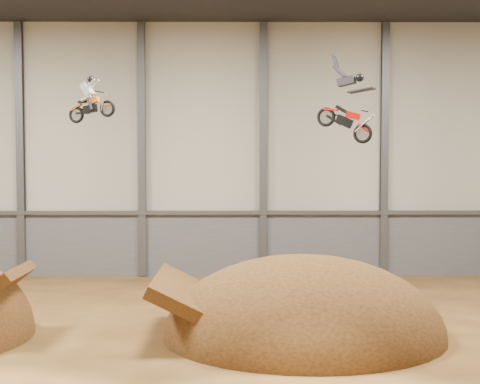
% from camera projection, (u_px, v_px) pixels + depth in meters
% --- Properties ---
extents(floor, '(40.00, 40.00, 0.00)m').
position_uv_depth(floor, '(181.00, 355.00, 22.24)').
color(floor, '#4E3014').
rests_on(floor, ground).
extents(back_wall, '(40.00, 0.10, 14.00)m').
position_uv_depth(back_wall, '(203.00, 150.00, 36.86)').
color(back_wall, '#B9B5A4').
rests_on(back_wall, ground).
extents(lower_band_back, '(39.80, 0.18, 3.50)m').
position_uv_depth(lower_band_back, '(203.00, 245.00, 37.03)').
color(lower_band_back, '#575A5F').
rests_on(lower_band_back, ground).
extents(steel_rail, '(39.80, 0.35, 0.20)m').
position_uv_depth(steel_rail, '(203.00, 213.00, 36.79)').
color(steel_rail, '#47494F').
rests_on(steel_rail, lower_band_back).
extents(steel_column_1, '(0.40, 0.36, 13.90)m').
position_uv_depth(steel_column_1, '(20.00, 150.00, 36.59)').
color(steel_column_1, '#47494F').
rests_on(steel_column_1, ground).
extents(steel_column_2, '(0.40, 0.36, 13.90)m').
position_uv_depth(steel_column_2, '(142.00, 150.00, 36.64)').
color(steel_column_2, '#47494F').
rests_on(steel_column_2, ground).
extents(steel_column_3, '(0.40, 0.36, 13.90)m').
position_uv_depth(steel_column_3, '(263.00, 150.00, 36.68)').
color(steel_column_3, '#47494F').
rests_on(steel_column_3, ground).
extents(steel_column_4, '(0.40, 0.36, 13.90)m').
position_uv_depth(steel_column_4, '(384.00, 150.00, 36.72)').
color(steel_column_4, '#47494F').
rests_on(steel_column_4, ground).
extents(landing_ramp, '(10.38, 9.18, 5.99)m').
position_uv_depth(landing_ramp, '(304.00, 336.00, 24.67)').
color(landing_ramp, '#3A210E').
rests_on(landing_ramp, ground).
extents(fmx_rider_a, '(2.41, 1.51, 2.12)m').
position_uv_depth(fmx_rider_a, '(93.00, 96.00, 25.70)').
color(fmx_rider_a, '#C75F15').
extents(fmx_rider_b, '(3.92, 2.64, 3.74)m').
position_uv_depth(fmx_rider_b, '(341.00, 99.00, 25.70)').
color(fmx_rider_b, '#BF0A05').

